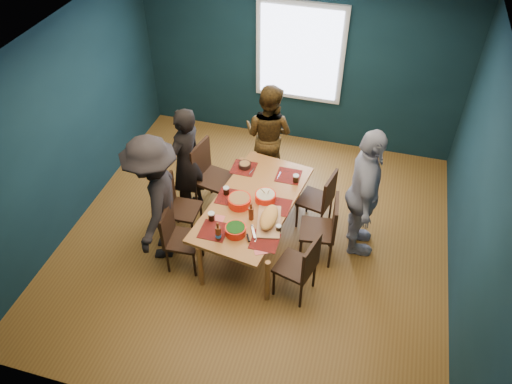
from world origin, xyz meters
TOP-DOWN VIEW (x-y plane):
  - room at (0.00, 0.27)m, footprint 5.01×5.01m
  - dining_table at (-0.02, -0.03)m, footprint 1.21×2.00m
  - chair_left_far at (-0.83, 0.53)m, footprint 0.54×0.54m
  - chair_left_mid at (-1.03, -0.14)m, footprint 0.43×0.43m
  - chair_left_near at (-0.83, -0.64)m, footprint 0.43×0.43m
  - chair_right_far at (0.77, 0.51)m, footprint 0.49×0.49m
  - chair_right_mid at (0.91, -0.04)m, footprint 0.48×0.48m
  - chair_right_near at (0.76, -0.70)m, footprint 0.51×0.51m
  - person_far_left at (-1.07, 0.37)m, footprint 0.55×0.69m
  - person_back at (-0.18, 1.33)m, footprint 0.89×0.77m
  - person_right at (1.30, 0.26)m, footprint 0.60×1.12m
  - person_near_left at (-1.12, -0.49)m, footprint 0.89×1.26m
  - bowl_salad at (-0.17, -0.12)m, footprint 0.29×0.29m
  - bowl_dumpling at (0.12, 0.04)m, footprint 0.26×0.26m
  - bowl_herbs at (-0.07, -0.61)m, footprint 0.25×0.25m
  - cutting_board at (0.26, -0.33)m, footprint 0.39×0.70m
  - small_bowl at (-0.32, 0.61)m, footprint 0.17×0.17m
  - beer_bottle_a at (-0.23, -0.75)m, footprint 0.07×0.07m
  - beer_bottle_b at (0.04, -0.32)m, footprint 0.06×0.06m
  - cola_glass_a at (-0.42, -0.47)m, footprint 0.08×0.08m
  - cola_glass_b at (0.40, -0.43)m, footprint 0.06×0.06m
  - cola_glass_c at (0.41, 0.50)m, footprint 0.08×0.08m
  - cola_glass_d at (-0.39, 0.02)m, footprint 0.08×0.08m
  - napkin_a at (0.35, 0.01)m, footprint 0.18×0.18m
  - napkin_b at (-0.33, -0.43)m, footprint 0.12×0.12m
  - napkin_c at (0.28, -0.77)m, footprint 0.20×0.20m

SIDE VIEW (x-z plane):
  - chair_left_near at x=-0.83m, z-range 0.07..0.97m
  - chair_right_far at x=0.77m, z-range 0.07..0.98m
  - chair_left_mid at x=-1.03m, z-range 0.08..0.99m
  - chair_right_near at x=0.76m, z-range 0.08..1.00m
  - chair_right_mid at x=0.91m, z-range 0.08..1.03m
  - chair_left_far at x=-0.83m, z-range 0.08..1.10m
  - dining_table at x=-0.02m, z-range 0.29..1.01m
  - napkin_b at x=-0.33m, z-range 0.71..0.72m
  - napkin_a at x=0.35m, z-range 0.71..0.72m
  - napkin_c at x=0.28m, z-range 0.71..0.72m
  - small_bowl at x=-0.32m, z-range 0.72..0.79m
  - cola_glass_b at x=0.40m, z-range 0.72..0.81m
  - bowl_herbs at x=-0.07m, z-range 0.72..0.83m
  - bowl_dumpling at x=0.12m, z-range 0.65..0.90m
  - cola_glass_d at x=-0.39m, z-range 0.72..0.83m
  - cola_glass_c at x=0.41m, z-range 0.72..0.83m
  - cola_glass_a at x=-0.42m, z-range 0.72..0.83m
  - bowl_salad at x=-0.17m, z-range 0.72..0.84m
  - cutting_board at x=0.26m, z-range 0.71..0.86m
  - person_back at x=-0.18m, z-range 0.00..1.58m
  - beer_bottle_a at x=-0.23m, z-range 0.68..0.94m
  - beer_bottle_b at x=0.04m, z-range 0.69..0.93m
  - person_far_left at x=-1.07m, z-range 0.00..1.64m
  - person_near_left at x=-1.12m, z-range 0.00..1.77m
  - person_right at x=1.30m, z-range 0.00..1.82m
  - room at x=0.00m, z-range 0.01..2.73m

